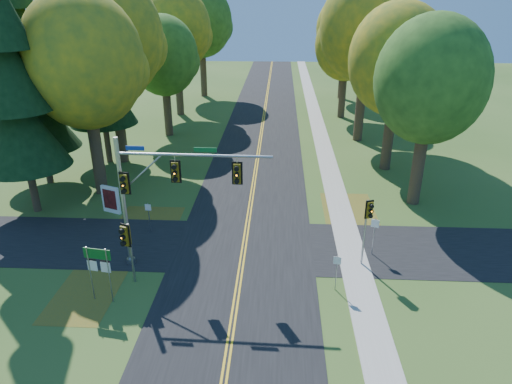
{
  "coord_description": "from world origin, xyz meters",
  "views": [
    {
      "loc": [
        1.94,
        -21.24,
        13.72
      ],
      "look_at": [
        0.66,
        2.67,
        3.2
      ],
      "focal_mm": 32.0,
      "sensor_mm": 36.0,
      "label": 1
    }
  ],
  "objects_px": {
    "traffic_mast": "(159,187)",
    "route_sign_cluster": "(98,264)",
    "info_kiosk": "(111,200)",
    "east_signal_pole": "(368,217)"
  },
  "relations": [
    {
      "from": "east_signal_pole",
      "to": "info_kiosk",
      "type": "xyz_separation_m",
      "value": [
        -15.92,
        5.77,
        -2.06
      ]
    },
    {
      "from": "traffic_mast",
      "to": "info_kiosk",
      "type": "bearing_deg",
      "value": 130.78
    },
    {
      "from": "info_kiosk",
      "to": "traffic_mast",
      "type": "bearing_deg",
      "value": -29.0
    },
    {
      "from": "traffic_mast",
      "to": "east_signal_pole",
      "type": "bearing_deg",
      "value": 3.81
    },
    {
      "from": "info_kiosk",
      "to": "east_signal_pole",
      "type": "bearing_deg",
      "value": 1.55
    },
    {
      "from": "traffic_mast",
      "to": "route_sign_cluster",
      "type": "relative_size",
      "value": 2.71
    },
    {
      "from": "traffic_mast",
      "to": "east_signal_pole",
      "type": "relative_size",
      "value": 2.01
    },
    {
      "from": "traffic_mast",
      "to": "route_sign_cluster",
      "type": "xyz_separation_m",
      "value": [
        -2.28,
        -3.23,
        -2.57
      ]
    },
    {
      "from": "east_signal_pole",
      "to": "route_sign_cluster",
      "type": "bearing_deg",
      "value": 175.67
    },
    {
      "from": "traffic_mast",
      "to": "route_sign_cluster",
      "type": "distance_m",
      "value": 4.71
    }
  ]
}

